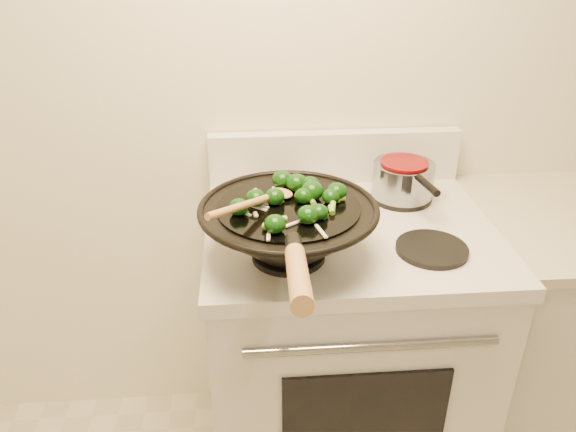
{
  "coord_description": "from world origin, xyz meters",
  "views": [
    {
      "loc": [
        -0.55,
        -0.15,
        1.66
      ],
      "look_at": [
        -0.46,
        1.02,
        1.04
      ],
      "focal_mm": 35.0,
      "sensor_mm": 36.0,
      "label": 1
    }
  ],
  "objects": [
    {
      "name": "stirfry",
      "position": [
        -0.44,
        1.03,
        1.08
      ],
      "size": [
        0.28,
        0.31,
        0.05
      ],
      "color": "#0B3207",
      "rests_on": "wok"
    },
    {
      "name": "wooden_spoon",
      "position": [
        -0.52,
        1.01,
        1.09
      ],
      "size": [
        0.21,
        0.26,
        0.07
      ],
      "color": "#AE7A44",
      "rests_on": "wok"
    },
    {
      "name": "wok",
      "position": [
        -0.46,
        1.01,
        1.01
      ],
      "size": [
        0.43,
        0.71,
        0.23
      ],
      "color": "black",
      "rests_on": "stove"
    },
    {
      "name": "stove",
      "position": [
        -0.28,
        1.17,
        0.47
      ],
      "size": [
        0.78,
        0.67,
        1.08
      ],
      "color": "silver",
      "rests_on": "ground"
    },
    {
      "name": "saucepan",
      "position": [
        -0.1,
        1.32,
        0.99
      ],
      "size": [
        0.18,
        0.29,
        0.1
      ],
      "color": "gray",
      "rests_on": "stove"
    },
    {
      "name": "counter_unit",
      "position": [
        0.48,
        1.2,
        0.46
      ],
      "size": [
        0.76,
        0.62,
        0.91
      ],
      "color": "silver",
      "rests_on": "ground"
    }
  ]
}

